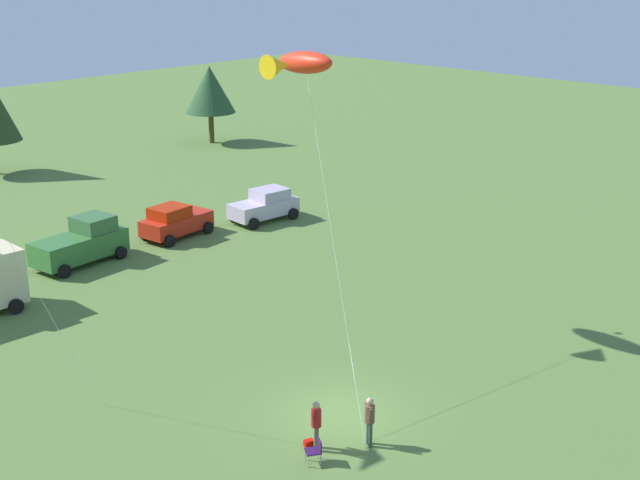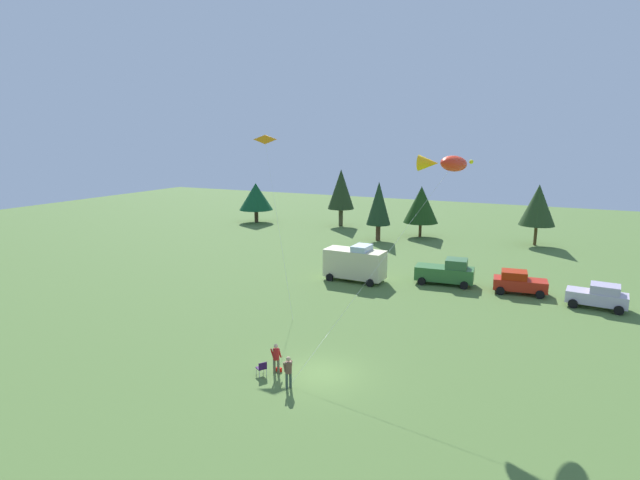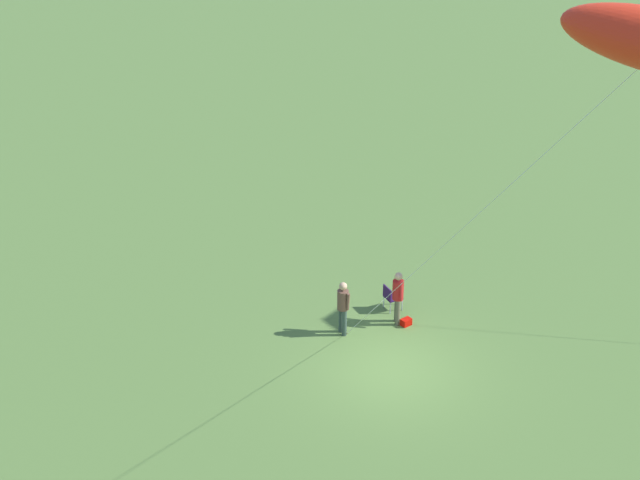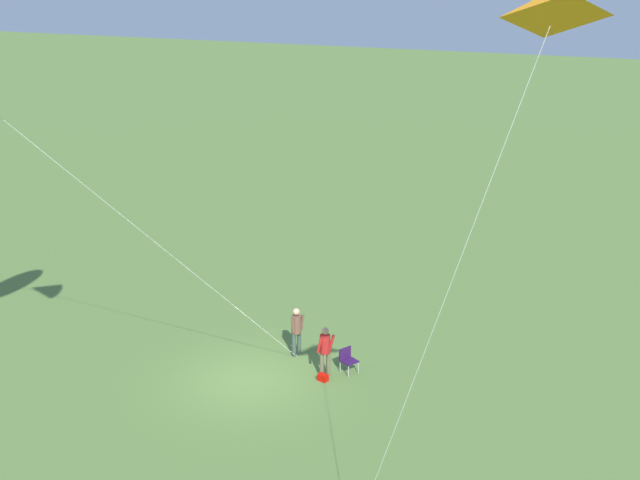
# 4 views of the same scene
# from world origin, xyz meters

# --- Properties ---
(ground_plane) EXTENTS (160.00, 160.00, 0.00)m
(ground_plane) POSITION_xyz_m (0.00, 0.00, 0.00)
(ground_plane) COLOR #517034
(person_kite_flyer) EXTENTS (0.47, 0.53, 1.74)m
(person_kite_flyer) POSITION_xyz_m (-0.85, -2.10, 1.02)
(person_kite_flyer) COLOR #36483E
(person_kite_flyer) RESTS_ON ground
(folding_chair) EXTENTS (0.66, 0.66, 0.82)m
(folding_chair) POSITION_xyz_m (-2.83, -1.54, 0.49)
(folding_chair) COLOR #2B1242
(folding_chair) RESTS_ON ground
(person_spectator) EXTENTS (0.56, 0.50, 1.74)m
(person_spectator) POSITION_xyz_m (-2.24, -1.00, 1.02)
(person_spectator) COLOR brown
(person_spectator) RESTS_ON ground
(backpack_on_grass) EXTENTS (0.37, 0.31, 0.22)m
(backpack_on_grass) POSITION_xyz_m (-2.27, -0.70, 0.11)
(backpack_on_grass) COLOR red
(backpack_on_grass) RESTS_ON ground
(kite_delta_orange) EXTENTS (4.58, 3.57, 13.13)m
(kite_delta_orange) POSITION_xyz_m (-9.24, 9.59, 12.68)
(kite_delta_orange) COLOR orange
(kite_delta_orange) RESTS_ON ground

